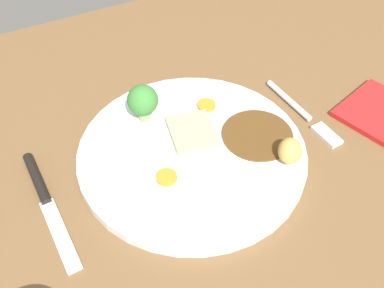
% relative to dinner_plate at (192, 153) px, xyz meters
% --- Properties ---
extents(dining_table, '(1.20, 0.84, 0.04)m').
position_rel_dinner_plate_xyz_m(dining_table, '(0.01, 0.01, -0.02)').
color(dining_table, brown).
rests_on(dining_table, ground).
extents(dinner_plate, '(0.30, 0.30, 0.01)m').
position_rel_dinner_plate_xyz_m(dinner_plate, '(0.00, 0.00, 0.00)').
color(dinner_plate, white).
rests_on(dinner_plate, dining_table).
extents(gravy_pool, '(0.10, 0.10, 0.00)m').
position_rel_dinner_plate_xyz_m(gravy_pool, '(-0.09, 0.02, 0.01)').
color(gravy_pool, '#563819').
rests_on(gravy_pool, dinner_plate).
extents(meat_slice_main, '(0.07, 0.08, 0.01)m').
position_rel_dinner_plate_xyz_m(meat_slice_main, '(-0.01, -0.02, 0.01)').
color(meat_slice_main, tan).
rests_on(meat_slice_main, dinner_plate).
extents(roast_potato_left, '(0.05, 0.05, 0.03)m').
position_rel_dinner_plate_xyz_m(roast_potato_left, '(-0.10, 0.07, 0.02)').
color(roast_potato_left, tan).
rests_on(roast_potato_left, dinner_plate).
extents(carrot_coin_front, '(0.03, 0.03, 0.01)m').
position_rel_dinner_plate_xyz_m(carrot_coin_front, '(-0.06, -0.06, 0.01)').
color(carrot_coin_front, orange).
rests_on(carrot_coin_front, dinner_plate).
extents(carrot_coin_back, '(0.03, 0.03, 0.01)m').
position_rel_dinner_plate_xyz_m(carrot_coin_back, '(0.05, 0.03, 0.01)').
color(carrot_coin_back, orange).
rests_on(carrot_coin_back, dinner_plate).
extents(broccoli_floret, '(0.04, 0.04, 0.06)m').
position_rel_dinner_plate_xyz_m(broccoli_floret, '(0.03, -0.08, 0.04)').
color(broccoli_floret, '#8CB766').
rests_on(broccoli_floret, dinner_plate).
extents(fork, '(0.02, 0.15, 0.01)m').
position_rel_dinner_plate_xyz_m(fork, '(-0.18, 0.00, -0.00)').
color(fork, silver).
rests_on(fork, dining_table).
extents(knife, '(0.02, 0.19, 0.01)m').
position_rel_dinner_plate_xyz_m(knife, '(0.19, -0.02, -0.00)').
color(knife, black).
rests_on(knife, dining_table).
extents(folded_napkin, '(0.13, 0.12, 0.01)m').
position_rel_dinner_plate_xyz_m(folded_napkin, '(-0.28, 0.05, -0.00)').
color(folded_napkin, red).
rests_on(folded_napkin, dining_table).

